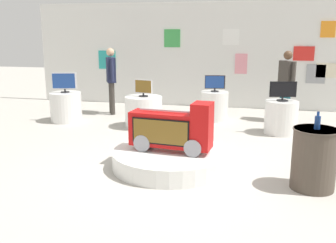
# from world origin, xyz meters

# --- Properties ---
(ground_plane) EXTENTS (30.00, 30.00, 0.00)m
(ground_plane) POSITION_xyz_m (0.00, 0.00, 0.00)
(ground_plane) COLOR #B2ADA3
(back_wall_display) EXTENTS (10.22, 0.13, 2.82)m
(back_wall_display) POSITION_xyz_m (0.01, 5.16, 1.41)
(back_wall_display) COLOR silver
(back_wall_display) RESTS_ON ground
(main_display_pedestal) EXTENTS (1.78, 1.78, 0.26)m
(main_display_pedestal) POSITION_xyz_m (-0.10, 0.10, 0.13)
(main_display_pedestal) COLOR silver
(main_display_pedestal) RESTS_ON ground
(novelty_firetruck_tv) EXTENTS (1.27, 0.53, 0.77)m
(novelty_firetruck_tv) POSITION_xyz_m (-0.07, 0.10, 0.58)
(novelty_firetruck_tv) COLOR gray
(novelty_firetruck_tv) RESTS_ON main_display_pedestal
(display_pedestal_left_rear) EXTENTS (0.80, 0.80, 0.67)m
(display_pedestal_left_rear) POSITION_xyz_m (-1.22, 2.45, 0.34)
(display_pedestal_left_rear) COLOR silver
(display_pedestal_left_rear) RESTS_ON ground
(tv_on_left_rear) EXTENTS (0.41, 0.20, 0.36)m
(tv_on_left_rear) POSITION_xyz_m (-1.22, 2.45, 0.86)
(tv_on_left_rear) COLOR black
(tv_on_left_rear) RESTS_ON display_pedestal_left_rear
(display_pedestal_center_rear) EXTENTS (0.65, 0.65, 0.67)m
(display_pedestal_center_rear) POSITION_xyz_m (0.20, 3.48, 0.34)
(display_pedestal_center_rear) COLOR silver
(display_pedestal_center_rear) RESTS_ON ground
(tv_on_center_rear) EXTENTS (0.46, 0.19, 0.38)m
(tv_on_center_rear) POSITION_xyz_m (0.20, 3.47, 0.88)
(tv_on_center_rear) COLOR black
(tv_on_center_rear) RESTS_ON display_pedestal_center_rear
(display_pedestal_right_rear) EXTENTS (0.66, 0.66, 0.67)m
(display_pedestal_right_rear) POSITION_xyz_m (1.66, 2.55, 0.34)
(display_pedestal_right_rear) COLOR silver
(display_pedestal_right_rear) RESTS_ON ground
(tv_on_right_rear) EXTENTS (0.53, 0.23, 0.39)m
(tv_on_right_rear) POSITION_xyz_m (1.66, 2.54, 0.88)
(tv_on_right_rear) COLOR black
(tv_on_right_rear) RESTS_ON display_pedestal_right_rear
(display_pedestal_far_right) EXTENTS (0.71, 0.71, 0.67)m
(display_pedestal_far_right) POSITION_xyz_m (-3.13, 2.59, 0.34)
(display_pedestal_far_right) COLOR silver
(display_pedestal_far_right) RESTS_ON ground
(tv_on_far_right) EXTENTS (0.54, 0.20, 0.46)m
(tv_on_far_right) POSITION_xyz_m (-3.13, 2.58, 0.92)
(tv_on_far_right) COLOR black
(tv_on_far_right) RESTS_ON display_pedestal_far_right
(side_table_round) EXTENTS (0.59, 0.59, 0.82)m
(side_table_round) POSITION_xyz_m (1.90, -0.28, 0.42)
(side_table_round) COLOR #4C4238
(side_table_round) RESTS_ON ground
(bottle_on_side_table) EXTENTS (0.07, 0.07, 0.23)m
(bottle_on_side_table) POSITION_xyz_m (1.90, -0.30, 0.91)
(bottle_on_side_table) COLOR navy
(bottle_on_side_table) RESTS_ON side_table_round
(shopper_browsing_near_truck) EXTENTS (0.35, 0.50, 1.64)m
(shopper_browsing_near_truck) POSITION_xyz_m (-2.40, 3.61, 0.96)
(shopper_browsing_near_truck) COLOR #38332D
(shopper_browsing_near_truck) RESTS_ON ground
(shopper_browsing_rear) EXTENTS (0.37, 0.49, 1.62)m
(shopper_browsing_rear) POSITION_xyz_m (1.80, 3.75, 0.94)
(shopper_browsing_rear) COLOR #194751
(shopper_browsing_rear) RESTS_ON ground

